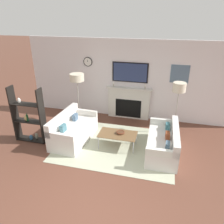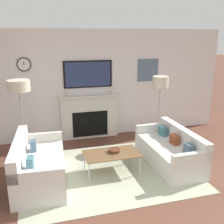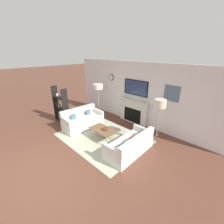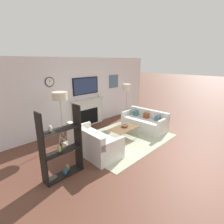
% 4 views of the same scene
% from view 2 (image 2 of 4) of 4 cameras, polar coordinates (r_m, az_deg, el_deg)
% --- Properties ---
extents(fireplace_wall, '(7.25, 0.28, 2.70)m').
position_cam_2_polar(fireplace_wall, '(6.62, -5.16, 4.85)').
color(fireplace_wall, silver).
rests_on(fireplace_wall, ground_plane).
extents(area_rug, '(3.22, 2.41, 0.01)m').
position_cam_2_polar(area_rug, '(5.20, -0.71, -12.81)').
color(area_rug, '#ADB296').
rests_on(area_rug, ground_plane).
extents(couch_left, '(0.93, 1.70, 0.81)m').
position_cam_2_polar(couch_left, '(4.94, -15.82, -11.37)').
color(couch_left, silver).
rests_on(couch_left, ground_plane).
extents(couch_right, '(0.81, 1.72, 0.73)m').
position_cam_2_polar(couch_right, '(5.52, 12.59, -8.31)').
color(couch_right, silver).
rests_on(couch_right, ground_plane).
extents(coffee_table, '(1.04, 0.59, 0.40)m').
position_cam_2_polar(coffee_table, '(5.02, -0.08, -9.22)').
color(coffee_table, brown).
rests_on(coffee_table, ground_plane).
extents(decorative_bowl, '(0.23, 0.23, 0.06)m').
position_cam_2_polar(decorative_bowl, '(5.05, 0.52, -8.35)').
color(decorative_bowl, '#52321F').
rests_on(decorative_bowl, coffee_table).
extents(floor_lamp_left, '(0.46, 0.46, 1.68)m').
position_cam_2_polar(floor_lamp_left, '(5.68, -19.65, 5.21)').
color(floor_lamp_left, '#9E998E').
rests_on(floor_lamp_left, ground_plane).
extents(floor_lamp_right, '(0.37, 0.37, 1.63)m').
position_cam_2_polar(floor_lamp_right, '(6.31, 10.50, 6.20)').
color(floor_lamp_right, '#9E998E').
rests_on(floor_lamp_right, ground_plane).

